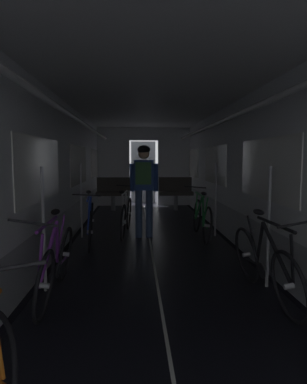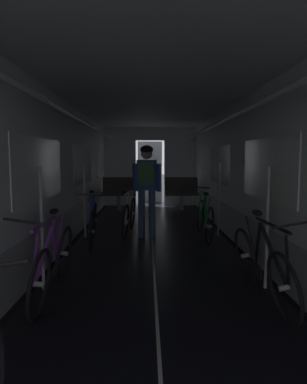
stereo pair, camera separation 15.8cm
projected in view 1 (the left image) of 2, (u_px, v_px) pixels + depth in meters
name	position (u px, v px, depth m)	size (l,w,h in m)	color
train_car_shell	(152.00, 145.00, 5.20)	(3.14, 12.34, 2.57)	black
bench_seat_far_left	(113.00, 191.00, 9.72)	(0.98, 0.51, 0.95)	gray
bench_seat_far_right	(176.00, 190.00, 9.81)	(0.98, 0.51, 0.95)	gray
bicycle_green	(202.00, 218.00, 6.31)	(0.44, 1.69, 0.95)	black
bicycle_blue	(91.00, 223.00, 5.83)	(0.44, 1.69, 0.95)	black
bicycle_purple	(56.00, 263.00, 3.59)	(0.44, 1.69, 0.96)	black
bicycle_black	(265.00, 264.00, 3.58)	(0.45, 1.70, 0.96)	black
person_cyclist_aisle	(144.00, 181.00, 6.28)	(0.54, 0.41, 1.73)	#384C75
bicycle_white_in_aisle	(126.00, 215.00, 6.60)	(0.44, 1.69, 0.95)	black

